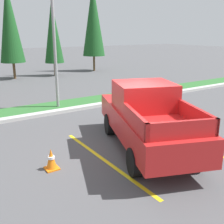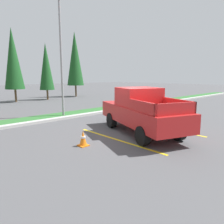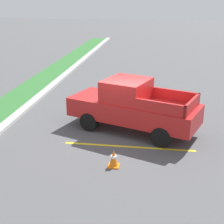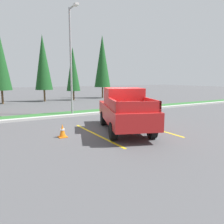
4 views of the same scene
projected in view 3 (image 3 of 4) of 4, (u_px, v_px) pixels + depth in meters
ground_plane at (124, 132)px, 13.19m from camera, size 120.00×120.00×0.00m
parking_line_near at (129, 147)px, 11.89m from camera, size 0.12×4.80×0.01m
parking_line_far at (135, 117)px, 14.77m from camera, size 0.12×4.80×0.01m
curb_strip at (7, 123)px, 13.84m from camera, size 56.00×0.40×0.15m
pickup_truck_main at (132, 106)px, 12.99m from camera, size 3.61×5.55×2.10m
traffic_cone at (114, 158)px, 10.45m from camera, size 0.36×0.36×0.60m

